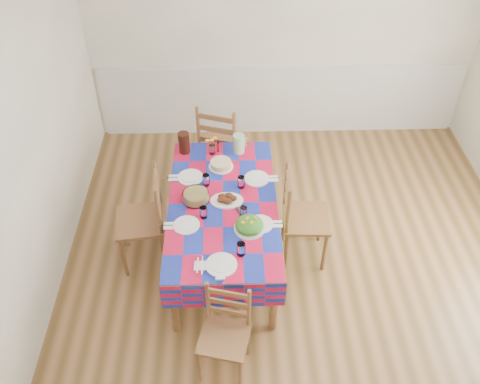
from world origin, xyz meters
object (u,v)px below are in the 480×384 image
chair_near (225,334)px  chair_far (222,144)px  dining_table (223,209)px  chair_left (145,220)px  green_pitcher (239,144)px  meat_platter (227,199)px  chair_right (301,218)px  tea_pitcher (184,143)px

chair_near → chair_far: (-0.02, 2.29, 0.10)m
dining_table → chair_left: bearing=179.5°
dining_table → green_pitcher: green_pitcher is taller
chair_near → green_pitcher: bearing=99.3°
meat_platter → chair_right: chair_right is taller
meat_platter → green_pitcher: size_ratio=1.51×
meat_platter → chair_far: (-0.05, 1.12, -0.22)m
chair_near → tea_pitcher: bearing=115.5°
meat_platter → chair_left: size_ratio=0.29×
meat_platter → tea_pitcher: size_ratio=1.34×
green_pitcher → chair_far: bearing=114.3°
dining_table → chair_far: bearing=90.8°
chair_near → chair_left: size_ratio=0.82×
chair_left → tea_pitcher: bearing=147.9°
meat_platter → chair_near: chair_near is taller
dining_table → chair_near: chair_near is taller
chair_far → green_pitcher: bearing=133.2°
green_pitcher → chair_left: bearing=-140.0°
meat_platter → chair_right: 0.73m
chair_right → tea_pitcher: bearing=58.2°
green_pitcher → tea_pitcher: tea_pitcher is taller
meat_platter → chair_far: bearing=92.6°
chair_near → chair_far: size_ratio=0.80×
green_pitcher → chair_near: green_pitcher is taller
chair_left → chair_right: size_ratio=1.02×
green_pitcher → chair_far: chair_far is taller
chair_near → dining_table: bearing=104.4°
dining_table → chair_left: size_ratio=1.78×
dining_table → chair_far: chair_far is taller
green_pitcher → chair_right: (0.56, -0.75, -0.31)m
chair_right → chair_left: bearing=92.7°
chair_far → tea_pitcher: bearing=65.2°
tea_pitcher → chair_right: size_ratio=0.22×
green_pitcher → chair_far: 0.52m
chair_near → chair_left: chair_left is taller
chair_far → chair_right: size_ratio=1.04×
green_pitcher → chair_far: size_ratio=0.19×
meat_platter → tea_pitcher: (-0.41, 0.74, 0.09)m
chair_left → dining_table: bearing=81.7°
tea_pitcher → chair_right: bearing=-34.6°
chair_left → meat_platter: bearing=83.2°
dining_table → tea_pitcher: tea_pitcher is taller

